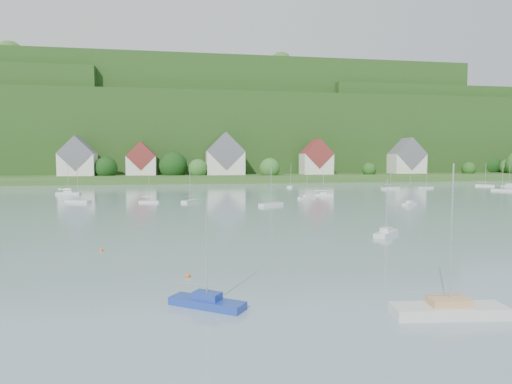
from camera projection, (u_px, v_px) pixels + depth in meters
far_shore_strip at (212, 177)px, 203.97m from camera, size 600.00×60.00×3.00m
forested_ridge at (204, 137)px, 269.83m from camera, size 620.00×181.22×69.89m
village_building_0 at (78, 160)px, 181.43m from camera, size 14.00×10.40×16.00m
village_building_1 at (142, 161)px, 187.62m from camera, size 12.00×9.36×14.00m
village_building_2 at (225, 158)px, 192.34m from camera, size 16.00×11.44×18.00m
village_building_3 at (316, 160)px, 197.09m from camera, size 13.00×10.40×15.50m
village_building_4 at (407, 159)px, 208.50m from camera, size 15.00×10.40×16.50m
near_sailboat_1 at (207, 301)px, 30.43m from camera, size 5.27×4.30×7.25m
near_sailboat_2 at (449, 309)px, 28.61m from camera, size 7.42×2.86×9.77m
near_sailboat_3 at (386, 232)px, 58.64m from camera, size 4.94×4.99×7.41m
mooring_buoy_3 at (101, 251)px, 48.76m from camera, size 0.40×0.40×0.40m
mooring_buoy_5 at (188, 277)px, 38.10m from camera, size 0.45×0.45×0.45m
far_sailboat_cluster at (288, 192)px, 129.02m from camera, size 195.55×65.82×8.71m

